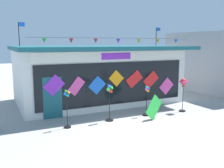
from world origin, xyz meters
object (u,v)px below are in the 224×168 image
object	(u,v)px
wind_spinner_far_left	(67,106)
kite_shop_building	(97,73)
wind_spinner_left	(110,97)
wind_spinner_center_left	(147,100)
display_kite_on_ground	(154,107)
wind_spinner_center_right	(183,86)

from	to	relation	value
wind_spinner_far_left	kite_shop_building	bearing A→B (deg)	53.70
wind_spinner_far_left	wind_spinner_left	bearing A→B (deg)	2.52
wind_spinner_far_left	wind_spinner_left	world-z (taller)	wind_spinner_left
wind_spinner_left	wind_spinner_far_left	bearing A→B (deg)	-177.48
wind_spinner_far_left	wind_spinner_center_left	bearing A→B (deg)	1.40
wind_spinner_far_left	wind_spinner_left	xyz separation A→B (m)	(2.03, 0.09, 0.17)
wind_spinner_center_left	display_kite_on_ground	world-z (taller)	wind_spinner_center_left
kite_shop_building	display_kite_on_ground	distance (m)	5.04
wind_spinner_left	wind_spinner_center_right	world-z (taller)	wind_spinner_center_right
kite_shop_building	display_kite_on_ground	world-z (taller)	kite_shop_building
wind_spinner_center_right	display_kite_on_ground	bearing A→B (deg)	-167.76
wind_spinner_left	wind_spinner_center_left	size ratio (longest dim) A/B	1.14
wind_spinner_far_left	wind_spinner_center_left	size ratio (longest dim) A/B	1.10
kite_shop_building	wind_spinner_center_left	size ratio (longest dim) A/B	6.45
kite_shop_building	display_kite_on_ground	xyz separation A→B (m)	(0.90, -4.82, -1.15)
display_kite_on_ground	wind_spinner_left	bearing A→B (deg)	162.14
kite_shop_building	wind_spinner_center_left	xyz separation A→B (m)	(0.94, -4.17, -0.94)
kite_shop_building	wind_spinner_far_left	xyz separation A→B (m)	(-3.13, -4.27, -0.77)
wind_spinner_far_left	wind_spinner_center_left	xyz separation A→B (m)	(4.07, 0.10, -0.17)
wind_spinner_left	wind_spinner_center_left	world-z (taller)	wind_spinner_left
wind_spinner_center_right	wind_spinner_left	bearing A→B (deg)	177.56
wind_spinner_center_right	wind_spinner_center_left	bearing A→B (deg)	174.95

